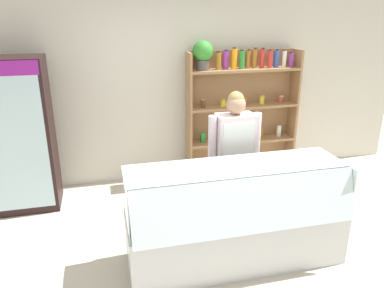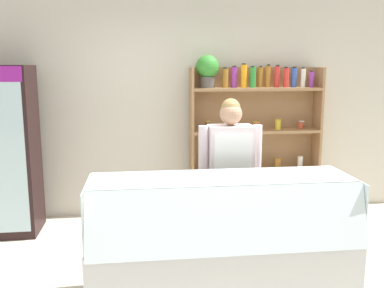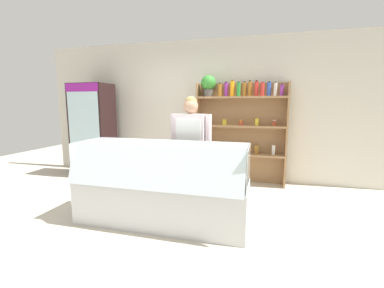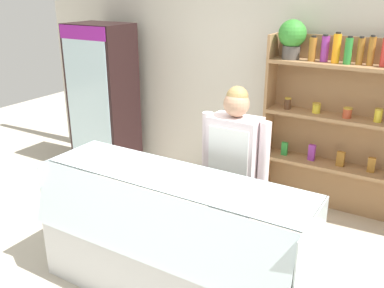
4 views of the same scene
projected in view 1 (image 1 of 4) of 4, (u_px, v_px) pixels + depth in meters
ground_plane at (232, 254)px, 3.87m from camera, size 12.00×12.00×0.00m
back_wall at (185, 86)px, 5.33m from camera, size 6.80×0.10×2.70m
drinks_fridge at (20, 136)px, 4.51m from camera, size 0.76×0.57×1.88m
shelving_unit at (237, 101)px, 5.35m from camera, size 1.62×0.29×2.00m
deli_display_case at (235, 232)px, 3.68m from camera, size 2.10×0.74×1.01m
shop_clerk at (234, 150)px, 4.10m from camera, size 0.60×0.25×1.58m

